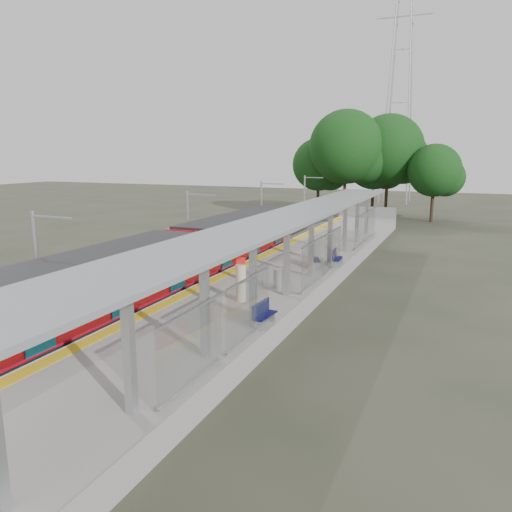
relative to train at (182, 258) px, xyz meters
The scene contains 16 objects.
ground 16.06m from the train, 73.59° to the right, with size 200.00×200.00×0.00m, color #474438.
trackbed 5.10m from the train, 90.01° to the left, with size 3.00×70.00×0.24m, color #59544C.
platform 6.71m from the train, 46.40° to the left, with size 6.00×50.00×1.00m, color gray.
tactile_strip 5.22m from the train, 67.58° to the left, with size 0.60×50.00×0.02m, color yellow.
end_fence 30.02m from the train, 81.38° to the left, with size 6.00×0.10×1.20m, color #9EA0A5.
train is the anchor object (origin of this frame).
canopy 6.54m from the train, ahead, with size 3.27×38.00×3.66m.
pylon 60.26m from the train, 86.53° to the left, with size 8.00×4.00×38.00m, color #9EA0A5, non-canonical shape.
tree_cluster 37.84m from the train, 85.57° to the left, with size 19.70×11.81×12.68m.
catenary_masts 4.19m from the train, 114.74° to the left, with size 2.08×48.16×5.40m.
bench_near 9.14m from the train, 38.80° to the right, with size 0.54×1.46×0.98m.
bench_mid 7.89m from the train, 40.39° to the left, with size 0.99×1.58×1.04m.
bench_far 9.28m from the train, 39.82° to the left, with size 0.57×1.49×0.99m.
info_pillar_near 5.77m from the train, 31.51° to the right, with size 0.46×0.46×2.04m.
info_pillar_far 9.04m from the train, 55.59° to the left, with size 0.39×0.39×1.72m.
litter_bin 5.77m from the train, ahead, with size 0.49×0.49×1.00m, color #9EA0A5.
Camera 1 is at (9.65, -7.74, 7.64)m, focal length 35.00 mm.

